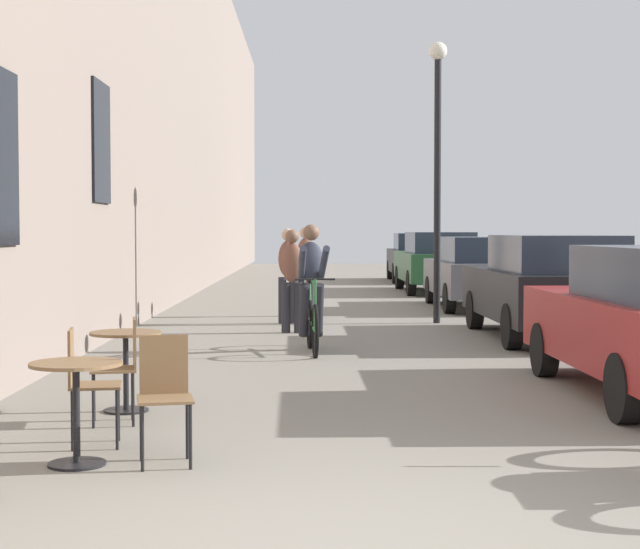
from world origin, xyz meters
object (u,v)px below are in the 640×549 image
Objects in this scene: parked_car_fourth at (437,261)px; parked_car_fifth at (419,256)px; parked_car_second at (548,285)px; cafe_chair_near_toward_street at (85,378)px; street_lamp at (438,145)px; cafe_table_mid at (126,354)px; cyclist_on_bicycle at (312,291)px; pedestrian_near at (292,275)px; pedestrian_mid at (288,270)px; cafe_chair_mid_toward_street at (122,363)px; cafe_chair_near_toward_wall at (165,389)px; pedestrian_far at (306,266)px; parked_car_third at (478,271)px; cafe_table_near at (76,391)px.

parked_car_fifth is (0.11, 5.62, -0.02)m from parked_car_fourth.
parked_car_second reaches higher than parked_car_fifth.
street_lamp reaches higher than cafe_chair_near_toward_street.
cyclist_on_bicycle is (1.67, 4.49, 0.29)m from cafe_table_mid.
street_lamp is (2.51, 1.68, 2.18)m from pedestrian_near.
parked_car_fifth is at bearing 76.93° from pedestrian_near.
pedestrian_mid is at bearing 81.61° from cafe_table_mid.
cafe_chair_mid_toward_street is 5.31m from cyclist_on_bicycle.
street_lamp is at bearing 61.93° from cyclist_on_bicycle.
pedestrian_near is 0.99× the size of pedestrian_mid.
cafe_chair_near_toward_wall is at bearing -119.74° from parked_car_second.
cyclist_on_bicycle is 1.07× the size of pedestrian_near.
parked_car_second reaches higher than cafe_chair_near_toward_street.
cafe_chair_mid_toward_street is 0.51× the size of cyclist_on_bicycle.
cafe_chair_near_toward_wall is 1.24× the size of cafe_table_mid.
cyclist_on_bicycle reaches higher than cafe_chair_near_toward_street.
cafe_chair_mid_toward_street is 0.53× the size of pedestrian_far.
cafe_table_mid is 4.80m from cyclist_on_bicycle.
parked_car_third reaches higher than cafe_table_mid.
parked_car_fourth is (4.89, 17.87, 0.30)m from cafe_chair_mid_toward_street.
cafe_chair_mid_toward_street is 10.74m from pedestrian_far.
cyclist_on_bicycle reaches higher than cafe_table_near.
cafe_chair_mid_toward_street reaches higher than cafe_table_near.
pedestrian_mid is at bearing -101.09° from pedestrian_far.
cafe_chair_near_toward_street is at bearing -91.38° from cafe_table_mid.
cafe_chair_near_toward_wall is 0.20× the size of parked_car_fifth.
cafe_table_mid is 23.48m from parked_car_fifth.
cafe_table_near is 9.12m from pedestrian_near.
street_lamp is (3.83, 10.69, 2.59)m from cafe_table_near.
cafe_table_near is 0.16× the size of parked_car_second.
cafe_chair_near_toward_wall is (0.68, -0.54, 0.00)m from cafe_chair_near_toward_street.
pedestrian_mid is (1.19, 9.11, 0.42)m from cafe_chair_mid_toward_street.
cafe_chair_near_toward_street is 24.92m from parked_car_fifth.
street_lamp reaches higher than pedestrian_far.
pedestrian_mid is at bearing 82.62° from cafe_chair_near_toward_street.
cafe_chair_near_toward_wall is at bearing -94.35° from pedestrian_far.
cafe_chair_mid_toward_street is (0.07, -0.57, -0.00)m from cafe_table_mid.
pedestrian_far reaches higher than pedestrian_near.
parked_car_second is at bearing -32.69° from pedestrian_mid.
cafe_table_mid is 9.79m from street_lamp.
pedestrian_mid reaches higher than parked_car_second.
cyclist_on_bicycle reaches higher than pedestrian_mid.
parked_car_second is 1.01× the size of parked_car_fifth.
parked_car_fourth reaches higher than cafe_chair_near_toward_street.
parked_car_third is 0.97× the size of parked_car_fifth.
pedestrian_mid is (1.26, 8.54, 0.41)m from cafe_table_mid.
cafe_chair_near_toward_wall is at bearing -102.63° from parked_car_fourth.
parked_car_third is (-0.08, 5.84, -0.03)m from parked_car_second.
parked_car_third is at bearing 72.01° from cafe_chair_near_toward_wall.
pedestrian_near is 0.37× the size of parked_car_second.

